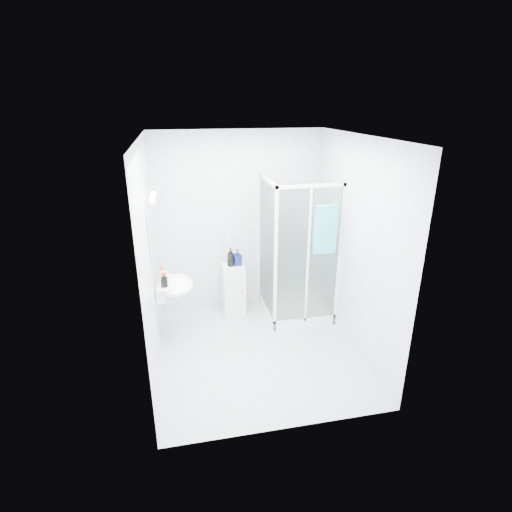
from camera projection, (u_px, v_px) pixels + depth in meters
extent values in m
cube|color=white|center=(258.00, 255.00, 4.55)|extent=(2.40, 2.60, 2.60)
cube|color=#B1B4B7|center=(258.00, 351.00, 5.02)|extent=(2.40, 2.60, 0.01)
cube|color=white|center=(258.00, 137.00, 4.08)|extent=(2.40, 2.60, 0.01)
cube|color=white|center=(295.00, 309.00, 5.92)|extent=(0.90, 0.90, 0.12)
cube|color=white|center=(269.00, 181.00, 5.14)|extent=(0.04, 0.90, 0.04)
cube|color=white|center=(311.00, 186.00, 4.83)|extent=(0.90, 0.04, 0.04)
cube|color=white|center=(276.00, 263.00, 5.11)|extent=(0.04, 0.04, 2.00)
cube|color=white|center=(267.00, 249.00, 5.48)|extent=(0.02, 0.82, 1.84)
cube|color=white|center=(308.00, 258.00, 5.16)|extent=(0.82, 0.02, 1.84)
cube|color=white|center=(308.00, 258.00, 5.17)|extent=(0.03, 0.04, 1.84)
cylinder|color=silver|center=(291.00, 218.00, 5.81)|extent=(0.02, 0.02, 1.00)
cylinder|color=silver|center=(292.00, 186.00, 5.61)|extent=(0.09, 0.05, 0.09)
cylinder|color=silver|center=(293.00, 237.00, 5.95)|extent=(0.12, 0.04, 0.12)
cylinder|color=silver|center=(333.00, 202.00, 4.92)|extent=(0.03, 0.05, 0.03)
cube|color=white|center=(161.00, 290.00, 4.95)|extent=(0.10, 0.40, 0.18)
ellipsoid|color=white|center=(175.00, 285.00, 4.96)|extent=(0.46, 0.56, 0.20)
cube|color=white|center=(165.00, 283.00, 4.92)|extent=(0.16, 0.50, 0.02)
cylinder|color=silver|center=(159.00, 277.00, 4.88)|extent=(0.04, 0.04, 0.16)
cylinder|color=silver|center=(163.00, 272.00, 4.87)|extent=(0.12, 0.02, 0.02)
cube|color=white|center=(151.00, 233.00, 4.66)|extent=(0.02, 0.60, 0.70)
cylinder|color=silver|center=(148.00, 201.00, 4.37)|extent=(0.05, 0.04, 0.04)
sphere|color=white|center=(152.00, 201.00, 4.38)|extent=(0.08, 0.08, 0.08)
cylinder|color=silver|center=(149.00, 195.00, 4.66)|extent=(0.05, 0.04, 0.04)
sphere|color=white|center=(153.00, 194.00, 4.67)|extent=(0.08, 0.08, 0.08)
cylinder|color=silver|center=(214.00, 203.00, 5.53)|extent=(0.02, 0.04, 0.02)
sphere|color=silver|center=(214.00, 204.00, 5.51)|extent=(0.03, 0.03, 0.03)
cylinder|color=silver|center=(229.00, 202.00, 5.57)|extent=(0.02, 0.04, 0.02)
sphere|color=silver|center=(229.00, 203.00, 5.54)|extent=(0.03, 0.03, 0.03)
cube|color=white|center=(234.00, 289.00, 5.83)|extent=(0.31, 0.31, 0.75)
cube|color=white|center=(235.00, 294.00, 5.69)|extent=(0.28, 0.01, 0.64)
sphere|color=#C17D1B|center=(242.00, 291.00, 5.68)|extent=(0.03, 0.03, 0.03)
cube|color=#2FA3B5|center=(325.00, 230.00, 5.02)|extent=(0.30, 0.04, 0.62)
cylinder|color=#2FA3B5|center=(327.00, 206.00, 4.91)|extent=(0.30, 0.04, 0.04)
imported|color=black|center=(231.00, 257.00, 5.63)|extent=(0.13, 0.13, 0.27)
imported|color=#0E1654|center=(237.00, 257.00, 5.67)|extent=(0.12, 0.13, 0.24)
imported|color=#CE4718|center=(162.00, 272.00, 4.99)|extent=(0.14, 0.14, 0.16)
imported|color=black|center=(164.00, 280.00, 4.75)|extent=(0.09, 0.09, 0.17)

